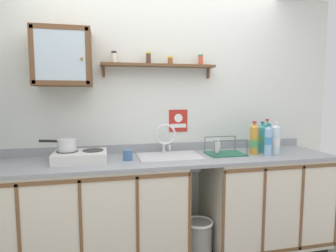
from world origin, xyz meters
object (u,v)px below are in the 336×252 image
(wall_cabinet, at_px, (63,57))
(warning_sign, at_px, (178,121))
(bottle_water_clear_0, at_px, (275,139))
(dish_rack, at_px, (224,152))
(trash_bin, at_px, (199,241))
(bottle_juice_amber_4, at_px, (254,140))
(bottle_detergent_teal_2, at_px, (262,138))
(hot_plate_stove, at_px, (80,157))
(saucepan, at_px, (67,145))
(bottle_water_blue_3, at_px, (268,141))
(bottle_soda_green_1, at_px, (267,136))
(mug, at_px, (128,155))
(sink, at_px, (169,158))

(wall_cabinet, bearing_deg, warning_sign, 7.61)
(bottle_water_clear_0, relative_size, dish_rack, 0.91)
(dish_rack, bearing_deg, trash_bin, -153.54)
(bottle_juice_amber_4, bearing_deg, bottle_detergent_teal_2, 30.66)
(hot_plate_stove, relative_size, wall_cabinet, 0.89)
(hot_plate_stove, bearing_deg, bottle_water_clear_0, -2.49)
(bottle_detergent_teal_2, bearing_deg, saucepan, -179.56)
(bottle_water_clear_0, xyz_separation_m, bottle_water_blue_3, (-0.10, -0.05, 0.00))
(saucepan, height_order, bottle_detergent_teal_2, bottle_detergent_teal_2)
(bottle_soda_green_1, xyz_separation_m, bottle_juice_amber_4, (-0.22, -0.15, -0.01))
(warning_sign, bearing_deg, bottle_water_blue_3, -29.69)
(bottle_detergent_teal_2, bearing_deg, warning_sign, 161.51)
(mug, distance_m, trash_bin, 1.01)
(bottle_detergent_teal_2, bearing_deg, bottle_water_blue_3, -102.01)
(saucepan, distance_m, mug, 0.51)
(mug, bearing_deg, saucepan, 174.19)
(bottle_water_clear_0, bearing_deg, saucepan, 176.90)
(bottle_soda_green_1, xyz_separation_m, trash_bin, (-0.79, -0.24, -0.90))
(sink, xyz_separation_m, mug, (-0.38, -0.06, 0.06))
(dish_rack, xyz_separation_m, mug, (-0.91, -0.04, 0.02))
(bottle_detergent_teal_2, height_order, warning_sign, warning_sign)
(sink, xyz_separation_m, dish_rack, (0.53, -0.02, 0.03))
(sink, height_order, dish_rack, sink)
(bottle_soda_green_1, xyz_separation_m, mug, (-1.41, -0.13, -0.10))
(saucepan, xyz_separation_m, warning_sign, (1.03, 0.27, 0.15))
(dish_rack, distance_m, mug, 0.91)
(dish_rack, distance_m, wall_cabinet, 1.67)
(hot_plate_stove, distance_m, bottle_juice_amber_4, 1.58)
(bottle_juice_amber_4, distance_m, dish_rack, 0.30)
(sink, distance_m, hot_plate_stove, 0.77)
(wall_cabinet, distance_m, trash_bin, 2.00)
(saucepan, relative_size, mug, 2.63)
(bottle_soda_green_1, xyz_separation_m, warning_sign, (-0.87, 0.19, 0.15))
(bottle_soda_green_1, relative_size, bottle_detergent_teal_2, 1.06)
(bottle_detergent_teal_2, distance_m, wall_cabinet, 1.98)
(bottle_water_blue_3, distance_m, wall_cabinet, 1.96)
(sink, bearing_deg, bottle_water_blue_3, -9.88)
(bottle_water_clear_0, relative_size, wall_cabinet, 0.64)
(bottle_water_blue_3, distance_m, trash_bin, 1.11)
(bottle_water_blue_3, height_order, warning_sign, warning_sign)
(sink, height_order, bottle_detergent_teal_2, bottle_detergent_teal_2)
(hot_plate_stove, xyz_separation_m, bottle_water_blue_3, (1.67, -0.12, 0.10))
(bottle_soda_green_1, height_order, wall_cabinet, wall_cabinet)
(sink, relative_size, bottle_water_blue_3, 1.87)
(hot_plate_stove, relative_size, bottle_water_blue_3, 1.45)
(bottle_soda_green_1, xyz_separation_m, bottle_water_blue_3, (-0.13, -0.23, -0.01))
(bottle_water_blue_3, bearing_deg, bottle_soda_green_1, 61.18)
(bottle_soda_green_1, bearing_deg, bottle_water_clear_0, -97.25)
(bottle_juice_amber_4, distance_m, mug, 1.19)
(sink, xyz_separation_m, wall_cabinet, (-0.90, 0.13, 0.88))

